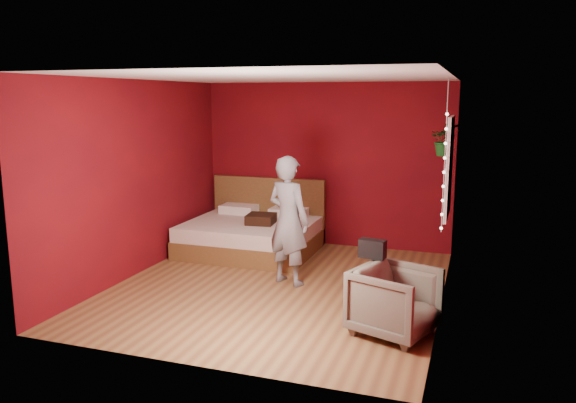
{
  "coord_description": "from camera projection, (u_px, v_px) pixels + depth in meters",
  "views": [
    {
      "loc": [
        2.31,
        -6.4,
        2.37
      ],
      "look_at": [
        -0.01,
        0.4,
        1.03
      ],
      "focal_mm": 35.0,
      "sensor_mm": 36.0,
      "label": 1
    }
  ],
  "objects": [
    {
      "name": "floor",
      "position": [
        278.0,
        287.0,
        7.12
      ],
      "size": [
        4.5,
        4.5,
        0.0
      ],
      "primitive_type": "plane",
      "color": "olive",
      "rests_on": "ground"
    },
    {
      "name": "hanging_plant",
      "position": [
        446.0,
        140.0,
        7.51
      ],
      "size": [
        0.45,
        0.41,
        1.01
      ],
      "color": "silver",
      "rests_on": "room_walls"
    },
    {
      "name": "handbag",
      "position": [
        372.0,
        249.0,
        5.92
      ],
      "size": [
        0.29,
        0.18,
        0.2
      ],
      "primitive_type": "cube",
      "rotation": [
        0.0,
        0.0,
        -0.16
      ],
      "color": "black",
      "rests_on": "armchair"
    },
    {
      "name": "armchair",
      "position": [
        395.0,
        301.0,
        5.64
      ],
      "size": [
        0.96,
        0.95,
        0.69
      ],
      "primitive_type": "imported",
      "rotation": [
        0.0,
        0.0,
        1.23
      ],
      "color": "#5C5749",
      "rests_on": "ground"
    },
    {
      "name": "bed",
      "position": [
        253.0,
        233.0,
        8.74
      ],
      "size": [
        1.93,
        1.64,
        1.06
      ],
      "color": "brown",
      "rests_on": "ground"
    },
    {
      "name": "window",
      "position": [
        449.0,
        167.0,
        7.06
      ],
      "size": [
        0.05,
        0.97,
        1.27
      ],
      "color": "white",
      "rests_on": "room_walls"
    },
    {
      "name": "person",
      "position": [
        288.0,
        221.0,
        7.11
      ],
      "size": [
        0.7,
        0.58,
        1.65
      ],
      "primitive_type": "imported",
      "rotation": [
        0.0,
        0.0,
        2.78
      ],
      "color": "slate",
      "rests_on": "ground"
    },
    {
      "name": "fairy_lights",
      "position": [
        444.0,
        172.0,
        6.58
      ],
      "size": [
        0.04,
        0.04,
        1.45
      ],
      "color": "silver",
      "rests_on": "room_walls"
    },
    {
      "name": "room_walls",
      "position": [
        278.0,
        155.0,
        6.81
      ],
      "size": [
        4.04,
        4.54,
        2.62
      ],
      "color": "#670A0F",
      "rests_on": "ground"
    },
    {
      "name": "throw_pillow",
      "position": [
        261.0,
        219.0,
        8.48
      ],
      "size": [
        0.45,
        0.45,
        0.14
      ],
      "primitive_type": "cube",
      "rotation": [
        0.0,
        0.0,
        0.12
      ],
      "color": "black",
      "rests_on": "bed"
    }
  ]
}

